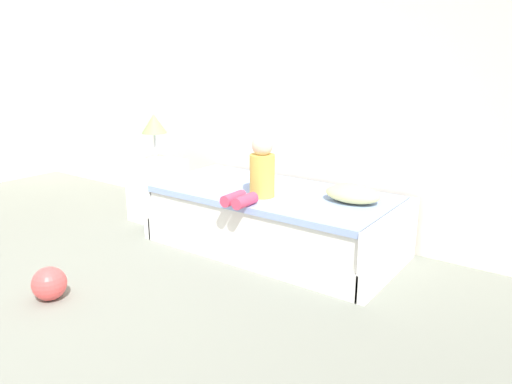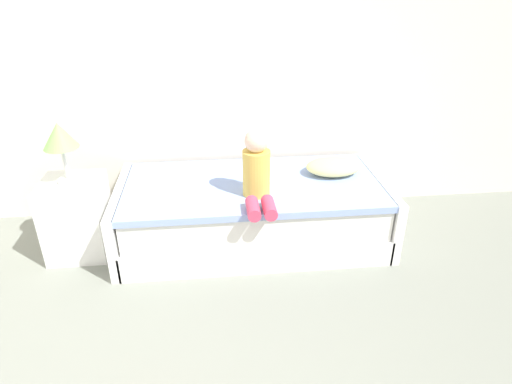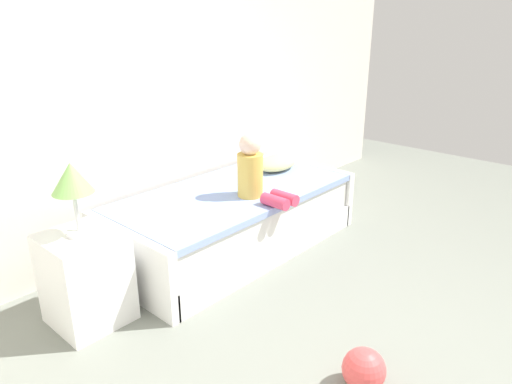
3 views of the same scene
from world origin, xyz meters
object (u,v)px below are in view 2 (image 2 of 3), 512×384
Objects in this scene: nightstand at (77,218)px; pillow at (333,167)px; table_lamp at (60,139)px; child_figure at (257,171)px; bed at (253,211)px.

pillow is at bearing 4.13° from nightstand.
table_lamp is 1.39m from child_figure.
nightstand is at bearing -175.87° from pillow.
table_lamp is at bearing -178.08° from bed.
bed is 4.14× the size of child_figure.
table_lamp is 2.05m from pillow.
pillow is (0.66, 0.10, 0.32)m from bed.
bed is 0.51m from child_figure.
child_figure reaches higher than nightstand.
pillow is at bearing 26.69° from child_figure.
child_figure is 0.74m from pillow.
bed is 3.52× the size of nightstand.
bed is 4.80× the size of pillow.
table_lamp reaches higher than child_figure.
nightstand is 0.64m from table_lamp.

